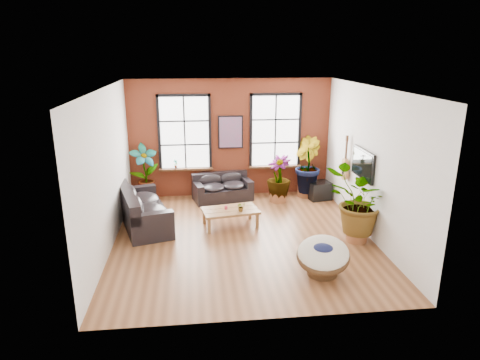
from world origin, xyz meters
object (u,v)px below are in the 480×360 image
object	(u,v)px
sofa_back	(222,188)
coffee_table	(230,211)
papasan_chair	(323,256)
sofa_left	(142,210)

from	to	relation	value
sofa_back	coffee_table	world-z (taller)	sofa_back
sofa_back	coffee_table	size ratio (longest dim) A/B	1.23
sofa_back	papasan_chair	size ratio (longest dim) A/B	1.34
coffee_table	papasan_chair	size ratio (longest dim) A/B	1.09
sofa_back	sofa_left	distance (m)	2.79
sofa_back	sofa_left	size ratio (longest dim) A/B	0.71
papasan_chair	coffee_table	bearing A→B (deg)	143.38
sofa_back	papasan_chair	world-z (taller)	papasan_chair
sofa_left	papasan_chair	xyz separation A→B (m)	(3.82, -2.91, -0.02)
sofa_back	coffee_table	distance (m)	2.05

